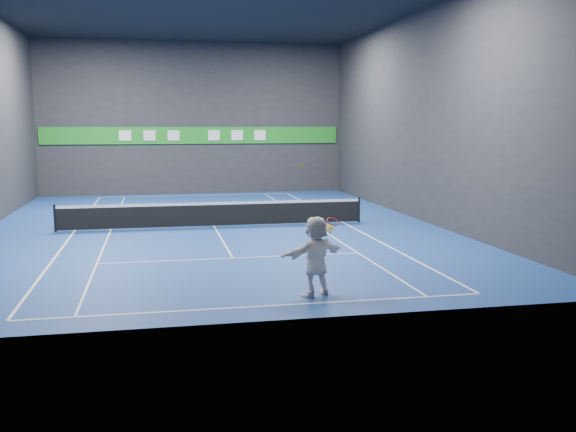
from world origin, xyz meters
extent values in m
plane|color=navy|center=(0.00, 0.00, 0.00)|extent=(26.00, 26.00, 0.00)
cube|color=#27282A|center=(0.00, 13.00, 4.50)|extent=(18.00, 0.10, 9.00)
cube|color=#27282A|center=(0.00, -13.00, 4.50)|extent=(18.00, 0.10, 9.00)
cube|color=#27282A|center=(9.00, 0.00, 4.50)|extent=(0.10, 26.00, 9.00)
cube|color=white|center=(0.00, -11.89, 0.00)|extent=(10.98, 0.08, 0.01)
cube|color=white|center=(0.00, 11.89, 0.00)|extent=(10.98, 0.08, 0.01)
cube|color=white|center=(-5.49, 0.00, 0.00)|extent=(0.08, 23.78, 0.01)
cube|color=white|center=(5.49, 0.00, 0.00)|extent=(0.08, 23.78, 0.01)
cube|color=white|center=(-4.11, 0.00, 0.00)|extent=(0.06, 23.78, 0.01)
cube|color=white|center=(4.11, 0.00, 0.00)|extent=(0.06, 23.78, 0.01)
cube|color=white|center=(0.00, -6.40, 0.00)|extent=(8.23, 0.06, 0.01)
cube|color=white|center=(0.00, 6.40, 0.00)|extent=(8.23, 0.06, 0.01)
cube|color=white|center=(0.00, 0.00, 0.00)|extent=(0.06, 12.80, 0.01)
imported|color=white|center=(1.47, -11.20, 0.99)|extent=(1.90, 1.29, 1.97)
sphere|color=#B7D122|center=(1.18, -11.03, 3.19)|extent=(0.06, 0.06, 0.06)
cylinder|color=black|center=(-6.20, 0.00, 0.54)|extent=(0.10, 0.10, 1.07)
cylinder|color=black|center=(6.20, 0.00, 0.54)|extent=(0.10, 0.10, 1.07)
cube|color=black|center=(0.00, 0.00, 0.47)|extent=(12.40, 0.03, 0.86)
cube|color=white|center=(0.00, 0.00, 0.95)|extent=(12.40, 0.04, 0.10)
cube|color=#1F8F23|center=(0.00, 12.94, 3.50)|extent=(17.64, 0.06, 1.00)
cube|color=white|center=(-4.00, 12.88, 3.50)|extent=(0.70, 0.04, 0.60)
cube|color=white|center=(-2.60, 12.88, 3.50)|extent=(0.70, 0.04, 0.60)
cube|color=white|center=(-1.20, 12.88, 3.50)|extent=(0.70, 0.04, 0.60)
cube|color=white|center=(1.20, 12.88, 3.50)|extent=(0.70, 0.04, 0.60)
cube|color=white|center=(2.60, 12.88, 3.50)|extent=(0.70, 0.04, 0.60)
cube|color=white|center=(4.00, 12.88, 3.50)|extent=(0.70, 0.04, 0.60)
torus|color=#B21316|center=(1.90, -11.15, 1.82)|extent=(0.42, 0.37, 0.25)
cylinder|color=#D1D84C|center=(1.80, -11.15, 1.67)|extent=(0.33, 0.28, 0.19)
cylinder|color=red|center=(1.84, -11.15, 1.59)|extent=(0.04, 0.09, 0.18)
cylinder|color=yellow|center=(1.76, -11.17, 1.32)|extent=(0.12, 0.17, 0.24)
camera|label=1|loc=(-2.28, -26.06, 4.17)|focal=40.00mm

